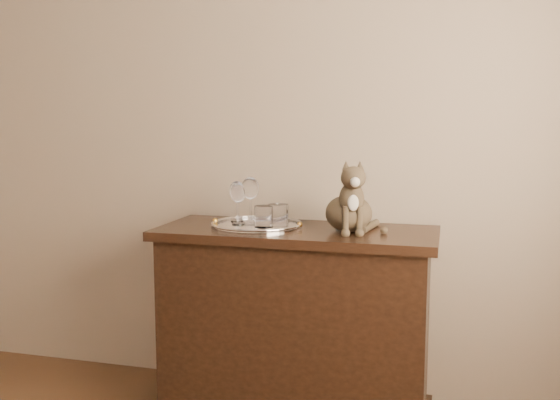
% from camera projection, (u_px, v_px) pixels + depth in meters
% --- Properties ---
extents(wall_back, '(4.00, 0.10, 2.70)m').
position_uv_depth(wall_back, '(194.00, 113.00, 3.08)').
color(wall_back, tan).
rests_on(wall_back, ground).
extents(sideboard, '(1.20, 0.50, 0.85)m').
position_uv_depth(sideboard, '(296.00, 324.00, 2.74)').
color(sideboard, black).
rests_on(sideboard, ground).
extents(tray, '(0.40, 0.40, 0.01)m').
position_uv_depth(tray, '(257.00, 226.00, 2.74)').
color(tray, silver).
rests_on(tray, sideboard).
extents(wine_glass_a, '(0.07, 0.07, 0.18)m').
position_uv_depth(wine_glass_a, '(237.00, 201.00, 2.82)').
color(wine_glass_a, white).
rests_on(wine_glass_a, tray).
extents(wine_glass_c, '(0.07, 0.07, 0.18)m').
position_uv_depth(wine_glass_c, '(238.00, 204.00, 2.75)').
color(wine_glass_c, white).
rests_on(wine_glass_c, tray).
extents(wine_glass_d, '(0.08, 0.08, 0.21)m').
position_uv_depth(wine_glass_d, '(250.00, 200.00, 2.76)').
color(wine_glass_d, white).
rests_on(wine_glass_d, tray).
extents(tumbler_a, '(0.08, 0.08, 0.09)m').
position_uv_depth(tumbler_a, '(264.00, 217.00, 2.67)').
color(tumbler_a, white).
rests_on(tumbler_a, tray).
extents(tumbler_c, '(0.09, 0.09, 0.10)m').
position_uv_depth(tumbler_c, '(278.00, 215.00, 2.69)').
color(tumbler_c, white).
rests_on(tumbler_c, tray).
extents(cat, '(0.37, 0.36, 0.30)m').
position_uv_depth(cat, '(349.00, 195.00, 2.61)').
color(cat, '#4C402D').
rests_on(cat, sideboard).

